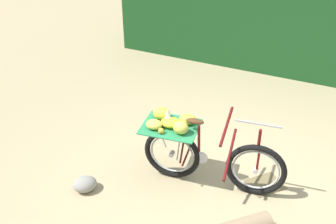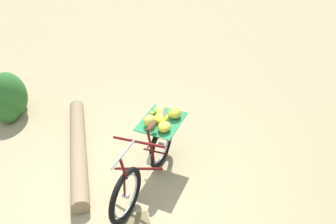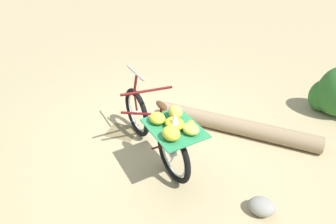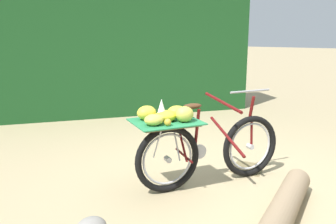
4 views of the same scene
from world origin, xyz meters
name	(u,v)px [view 4 (image 4 of 4)]	position (x,y,z in m)	size (l,w,h in m)	color
ground_plane	(225,184)	(0.00, 0.00, 0.00)	(60.00, 60.00, 0.00)	tan
foliage_hedge	(112,56)	(2.53, 3.06, 1.16)	(5.52, 0.90, 2.31)	#19471E
bicycle	(199,141)	(-0.18, 0.26, 0.51)	(1.53, 1.41, 1.03)	black
leaf_litter_patch	(248,168)	(0.57, -0.13, 0.00)	(0.44, 0.36, 0.01)	olive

